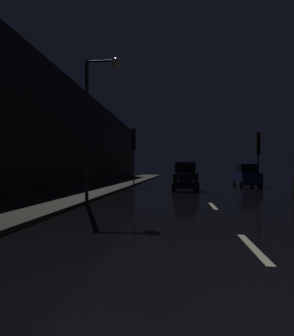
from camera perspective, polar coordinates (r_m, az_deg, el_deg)
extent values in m
cube|color=black|center=(27.40, 9.29, -3.50)|extent=(27.95, 84.00, 0.02)
cube|color=#38332B|center=(28.06, -6.80, -3.25)|extent=(4.40, 84.00, 0.15)
cube|color=#2D2B28|center=(25.57, -14.30, 6.20)|extent=(0.80, 63.00, 8.84)
cube|color=beige|center=(6.21, 20.69, -14.86)|extent=(0.16, 2.20, 0.01)
cube|color=beige|center=(12.33, 13.21, -7.51)|extent=(0.16, 2.20, 0.01)
cube|color=beige|center=(20.41, 10.38, -4.60)|extent=(0.16, 2.20, 0.01)
cube|color=beige|center=(23.48, 9.82, -4.02)|extent=(0.16, 2.20, 0.01)
cube|color=beige|center=(33.96, 8.67, -2.84)|extent=(0.16, 2.20, 0.01)
cylinder|color=#38383A|center=(26.20, 21.58, -0.51)|extent=(0.12, 0.12, 2.85)
cube|color=black|center=(26.29, 21.58, 4.67)|extent=(0.31, 0.35, 1.90)
sphere|color=red|center=(26.18, 21.67, 6.08)|extent=(0.22, 0.22, 0.22)
sphere|color=black|center=(26.12, 21.68, 4.70)|extent=(0.22, 0.22, 0.22)
sphere|color=black|center=(26.08, 21.68, 3.31)|extent=(0.22, 0.22, 0.22)
cylinder|color=#38383A|center=(25.88, -2.70, 0.08)|extent=(0.12, 0.12, 3.39)
cube|color=black|center=(26.03, -2.70, 5.92)|extent=(0.32, 0.35, 1.90)
sphere|color=red|center=(25.93, -2.74, 7.35)|extent=(0.22, 0.22, 0.22)
sphere|color=black|center=(25.85, -2.74, 5.96)|extent=(0.22, 0.22, 0.22)
sphere|color=black|center=(25.79, -2.74, 4.56)|extent=(0.22, 0.22, 0.22)
cylinder|color=#2D2D30|center=(13.44, -12.10, 7.18)|extent=(0.16, 0.16, 6.60)
cylinder|color=#2D2D30|center=(14.03, -9.19, 20.57)|extent=(1.40, 0.10, 0.10)
sphere|color=beige|center=(13.84, -6.21, 20.43)|extent=(0.44, 0.44, 0.44)
cube|color=black|center=(21.37, 7.68, -2.42)|extent=(1.73, 4.03, 1.05)
cube|color=black|center=(21.50, 7.67, 0.07)|extent=(1.47, 2.01, 0.81)
cylinder|color=black|center=(20.03, 10.22, -3.82)|extent=(0.21, 0.61, 0.61)
cylinder|color=black|center=(19.98, 5.36, -3.83)|extent=(0.21, 0.61, 0.61)
cylinder|color=black|center=(22.84, 9.71, -3.37)|extent=(0.21, 0.61, 0.61)
cylinder|color=black|center=(22.79, 5.46, -3.38)|extent=(0.21, 0.61, 0.61)
sphere|color=white|center=(19.42, 9.24, -2.65)|extent=(0.17, 0.17, 0.17)
sphere|color=white|center=(19.39, 6.44, -2.65)|extent=(0.17, 0.17, 0.17)
sphere|color=red|center=(23.36, 8.72, -2.23)|extent=(0.17, 0.17, 0.17)
sphere|color=red|center=(23.33, 6.39, -2.24)|extent=(0.17, 0.17, 0.17)
cube|color=#141E51|center=(26.67, 19.54, -2.01)|extent=(1.68, 3.92, 1.03)
cube|color=black|center=(26.52, 19.61, -0.07)|extent=(1.43, 1.96, 0.78)
cylinder|color=black|center=(27.85, 17.24, -2.81)|extent=(0.21, 0.60, 0.60)
cylinder|color=black|center=(28.21, 20.52, -2.77)|extent=(0.21, 0.60, 0.60)
cylinder|color=black|center=(25.17, 18.44, -3.09)|extent=(0.21, 0.60, 0.60)
cylinder|color=black|center=(25.57, 22.05, -3.04)|extent=(0.21, 0.60, 0.60)
sphere|color=slate|center=(28.44, 17.74, -1.90)|extent=(0.17, 0.17, 0.17)
sphere|color=slate|center=(28.64, 19.55, -1.89)|extent=(0.17, 0.17, 0.17)
sphere|color=red|center=(24.70, 19.53, -2.16)|extent=(0.17, 0.17, 0.17)
sphere|color=red|center=(24.93, 21.60, -2.14)|extent=(0.17, 0.17, 0.17)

